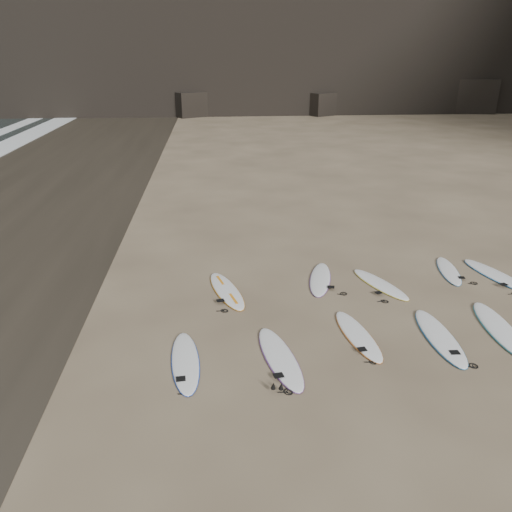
{
  "coord_description": "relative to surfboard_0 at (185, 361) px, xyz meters",
  "views": [
    {
      "loc": [
        -3.6,
        -10.26,
        6.44
      ],
      "look_at": [
        -2.56,
        1.68,
        1.5
      ],
      "focal_mm": 35.0,
      "sensor_mm": 36.0,
      "label": 1
    }
  ],
  "objects": [
    {
      "name": "ground",
      "position": [
        4.35,
        0.8,
        -0.04
      ],
      "size": [
        240.0,
        240.0,
        0.0
      ],
      "primitive_type": "plane",
      "color": "#897559",
      "rests_on": "ground"
    },
    {
      "name": "surfboard_0",
      "position": [
        0.0,
        0.0,
        0.0
      ],
      "size": [
        0.81,
        2.51,
        0.09
      ],
      "primitive_type": "ellipsoid",
      "rotation": [
        0.0,
        0.0,
        0.09
      ],
      "color": "white",
      "rests_on": "ground"
    },
    {
      "name": "surfboard_1",
      "position": [
        2.12,
        -0.03,
        0.0
      ],
      "size": [
        1.09,
        2.71,
        0.1
      ],
      "primitive_type": "ellipsoid",
      "rotation": [
        0.0,
        0.0,
        0.18
      ],
      "color": "white",
      "rests_on": "ground"
    },
    {
      "name": "surfboard_2",
      "position": [
        4.14,
        0.75,
        -0.0
      ],
      "size": [
        0.92,
        2.49,
        0.09
      ],
      "primitive_type": "ellipsoid",
      "rotation": [
        0.0,
        0.0,
        0.14
      ],
      "color": "white",
      "rests_on": "ground"
    },
    {
      "name": "surfboard_3",
      "position": [
        6.09,
        0.51,
        0.0
      ],
      "size": [
        0.7,
        2.71,
        0.1
      ],
      "primitive_type": "ellipsoid",
      "rotation": [
        0.0,
        0.0,
        -0.02
      ],
      "color": "white",
      "rests_on": "ground"
    },
    {
      "name": "surfboard_4",
      "position": [
        7.74,
        0.75,
        0.01
      ],
      "size": [
        0.93,
        2.83,
        0.1
      ],
      "primitive_type": "ellipsoid",
      "rotation": [
        0.0,
        0.0,
        -0.1
      ],
      "color": "white",
      "rests_on": "ground"
    },
    {
      "name": "surfboard_5",
      "position": [
        1.04,
        3.48,
        0.0
      ],
      "size": [
        1.29,
        2.66,
        0.09
      ],
      "primitive_type": "ellipsoid",
      "rotation": [
        0.0,
        0.0,
        0.27
      ],
      "color": "white",
      "rests_on": "ground"
    },
    {
      "name": "surfboard_6",
      "position": [
        3.89,
        4.02,
        -0.0
      ],
      "size": [
        1.2,
        2.52,
        0.09
      ],
      "primitive_type": "ellipsoid",
      "rotation": [
        0.0,
        0.0,
        -0.26
      ],
      "color": "white",
      "rests_on": "ground"
    },
    {
      "name": "surfboard_7",
      "position": [
        5.59,
        3.51,
        -0.0
      ],
      "size": [
        1.41,
        2.42,
        0.09
      ],
      "primitive_type": "ellipsoid",
      "rotation": [
        0.0,
        0.0,
        0.38
      ],
      "color": "white",
      "rests_on": "ground"
    },
    {
      "name": "surfboard_8",
      "position": [
        8.05,
        4.28,
        -0.0
      ],
      "size": [
        0.96,
        2.28,
        0.08
      ],
      "primitive_type": "ellipsoid",
      "rotation": [
        0.0,
        0.0,
        -0.2
      ],
      "color": "white",
      "rests_on": "ground"
    },
    {
      "name": "surfboard_9",
      "position": [
        9.35,
        3.8,
        0.0
      ],
      "size": [
        1.32,
        2.76,
        0.1
      ],
      "primitive_type": "ellipsoid",
      "rotation": [
        0.0,
        0.0,
        0.26
      ],
      "color": "white",
      "rests_on": "ground"
    }
  ]
}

